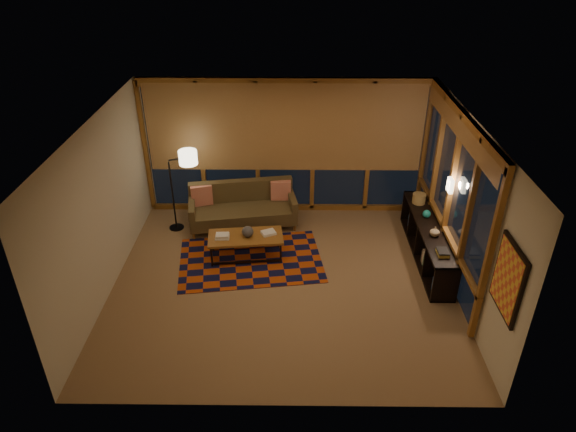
{
  "coord_description": "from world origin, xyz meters",
  "views": [
    {
      "loc": [
        0.16,
        -6.77,
        5.14
      ],
      "look_at": [
        0.08,
        0.4,
        1.0
      ],
      "focal_mm": 32.0,
      "sensor_mm": 36.0,
      "label": 1
    }
  ],
  "objects_px": {
    "floor_lamp": "(172,192)",
    "coffee_table": "(246,246)",
    "bookshelf": "(427,241)",
    "sofa": "(243,207)"
  },
  "relations": [
    {
      "from": "sofa",
      "to": "coffee_table",
      "type": "bearing_deg",
      "value": -91.82
    },
    {
      "from": "sofa",
      "to": "bookshelf",
      "type": "height_order",
      "value": "sofa"
    },
    {
      "from": "sofa",
      "to": "bookshelf",
      "type": "xyz_separation_m",
      "value": [
        3.29,
        -1.01,
        -0.09
      ]
    },
    {
      "from": "bookshelf",
      "to": "sofa",
      "type": "bearing_deg",
      "value": 162.86
    },
    {
      "from": "coffee_table",
      "to": "floor_lamp",
      "type": "bearing_deg",
      "value": 139.97
    },
    {
      "from": "coffee_table",
      "to": "bookshelf",
      "type": "relative_size",
      "value": 0.5
    },
    {
      "from": "floor_lamp",
      "to": "coffee_table",
      "type": "bearing_deg",
      "value": -57.33
    },
    {
      "from": "sofa",
      "to": "floor_lamp",
      "type": "xyz_separation_m",
      "value": [
        -1.28,
        -0.09,
        0.37
      ]
    },
    {
      "from": "sofa",
      "to": "coffee_table",
      "type": "xyz_separation_m",
      "value": [
        0.14,
        -1.05,
        -0.19
      ]
    },
    {
      "from": "bookshelf",
      "to": "floor_lamp",
      "type": "bearing_deg",
      "value": 168.61
    }
  ]
}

